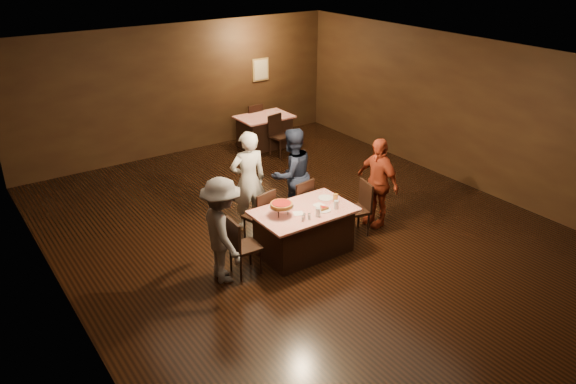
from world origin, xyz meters
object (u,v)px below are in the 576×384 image
object	(u,v)px
diner_red_shirt	(377,182)
glass_front_left	(318,212)
chair_end_right	(356,209)
diner_navy_hoodie	(292,175)
chair_back_near	(280,135)
diner_grey_knit	(222,231)
main_table	(304,231)
chair_far_left	(258,215)
diner_white_jacket	(248,181)
chair_back_far	(252,122)
glass_amber	(335,198)
chair_far_right	(297,204)
chair_end_left	(245,246)
plate_empty	(325,198)
glass_front_right	(336,205)
pizza_stand	(281,205)
back_table	(265,131)

from	to	relation	value
diner_red_shirt	glass_front_left	bearing A→B (deg)	-78.22
chair_end_right	diner_navy_hoodie	xyz separation A→B (m)	(-0.56, 1.12, 0.39)
chair_back_near	diner_grey_knit	size ratio (longest dim) A/B	0.58
main_table	chair_back_near	bearing A→B (deg)	61.06
diner_navy_hoodie	glass_front_left	size ratio (longest dim) A/B	12.32
chair_far_left	diner_grey_knit	size ratio (longest dim) A/B	0.58
diner_white_jacket	diner_grey_knit	world-z (taller)	diner_white_jacket
chair_far_left	chair_back_near	size ratio (longest dim) A/B	1.00
chair_far_left	diner_red_shirt	size ratio (longest dim) A/B	0.59
chair_back_far	glass_amber	bearing A→B (deg)	70.83
main_table	diner_navy_hoodie	world-z (taller)	diner_navy_hoodie
diner_grey_knit	glass_front_left	xyz separation A→B (m)	(1.50, -0.35, 0.02)
chair_far_left	diner_grey_knit	xyz separation A→B (m)	(-1.05, -0.70, 0.35)
chair_far_right	glass_amber	distance (m)	0.90
main_table	diner_red_shirt	size ratio (longest dim) A/B	0.99
main_table	chair_far_left	xyz separation A→B (m)	(-0.40, 0.75, 0.09)
diner_white_jacket	diner_navy_hoodie	distance (m)	0.83
chair_end_left	plate_empty	distance (m)	1.68
main_table	glass_front_right	bearing A→B (deg)	-29.05
diner_white_jacket	pizza_stand	size ratio (longest dim) A/B	4.70
chair_far_right	pizza_stand	world-z (taller)	pizza_stand
chair_end_right	diner_grey_knit	xyz separation A→B (m)	(-2.55, 0.05, 0.35)
main_table	glass_front_right	distance (m)	0.69
back_table	chair_far_left	distance (m)	4.71
chair_far_right	diner_white_jacket	size ratio (longest dim) A/B	0.53
diner_grey_knit	glass_amber	xyz separation A→B (m)	(2.05, -0.10, 0.02)
glass_front_right	glass_amber	bearing A→B (deg)	53.13
chair_far_right	main_table	bearing A→B (deg)	52.80
main_table	pizza_stand	xyz separation A→B (m)	(-0.40, 0.05, 0.57)
diner_white_jacket	chair_back_far	bearing A→B (deg)	-112.89
chair_far_left	pizza_stand	xyz separation A→B (m)	(0.00, -0.70, 0.48)
glass_front_left	glass_amber	bearing A→B (deg)	24.44
back_table	chair_back_near	world-z (taller)	chair_back_near
chair_end_right	glass_amber	distance (m)	0.62
chair_end_left	glass_front_right	size ratio (longest dim) A/B	6.79
diner_red_shirt	glass_amber	distance (m)	1.07
chair_far_right	diner_grey_knit	distance (m)	2.01
back_table	diner_grey_knit	distance (m)	5.91
diner_white_jacket	diner_navy_hoodie	world-z (taller)	diner_white_jacket
chair_back_far	glass_front_left	bearing A→B (deg)	66.46
diner_navy_hoodie	glass_front_right	xyz separation A→B (m)	(-0.09, -1.37, -0.02)
main_table	diner_white_jacket	world-z (taller)	diner_white_jacket
chair_end_right	pizza_stand	bearing A→B (deg)	-79.88
pizza_stand	diner_red_shirt	bearing A→B (deg)	1.13
diner_red_shirt	glass_front_right	size ratio (longest dim) A/B	11.60
chair_far_right	pizza_stand	distance (m)	1.16
glass_amber	back_table	bearing A→B (deg)	71.32
pizza_stand	glass_amber	distance (m)	1.01
chair_end_left	diner_navy_hoodie	xyz separation A→B (m)	(1.64, 1.12, 0.39)
back_table	chair_end_left	size ratio (longest dim) A/B	1.37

